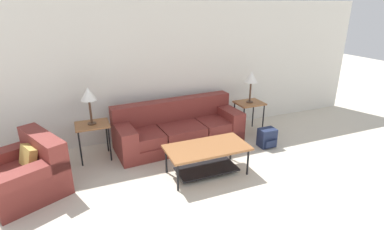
% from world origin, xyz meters
% --- Properties ---
extents(wall_back, '(9.13, 0.06, 2.60)m').
position_xyz_m(wall_back, '(0.00, 4.77, 1.30)').
color(wall_back, silver).
rests_on(wall_back, ground_plane).
extents(couch, '(2.44, 1.03, 0.82)m').
position_xyz_m(couch, '(-0.01, 4.18, 0.30)').
color(couch, maroon).
rests_on(couch, ground_plane).
extents(armchair, '(1.30, 1.37, 0.80)m').
position_xyz_m(armchair, '(-2.55, 3.53, 0.29)').
color(armchair, maroon).
rests_on(armchair, ground_plane).
extents(coffee_table, '(1.28, 0.66, 0.48)m').
position_xyz_m(coffee_table, '(0.02, 2.98, 0.35)').
color(coffee_table, '#935B33').
rests_on(coffee_table, ground_plane).
extents(side_table_left, '(0.55, 0.45, 0.65)m').
position_xyz_m(side_table_left, '(-1.56, 4.18, 0.57)').
color(side_table_left, '#935B33').
rests_on(side_table_left, ground_plane).
extents(side_table_right, '(0.55, 0.45, 0.65)m').
position_xyz_m(side_table_right, '(1.53, 4.18, 0.57)').
color(side_table_right, '#935B33').
rests_on(side_table_right, ground_plane).
extents(table_lamp_left, '(0.26, 0.26, 0.64)m').
position_xyz_m(table_lamp_left, '(-1.56, 4.18, 1.15)').
color(table_lamp_left, '#472D1E').
rests_on(table_lamp_left, side_table_left).
extents(table_lamp_right, '(0.26, 0.26, 0.64)m').
position_xyz_m(table_lamp_right, '(1.53, 4.18, 1.15)').
color(table_lamp_right, '#472D1E').
rests_on(table_lamp_right, side_table_right).
extents(backpack, '(0.31, 0.30, 0.35)m').
position_xyz_m(backpack, '(1.48, 3.43, 0.17)').
color(backpack, '#1E2847').
rests_on(backpack, ground_plane).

